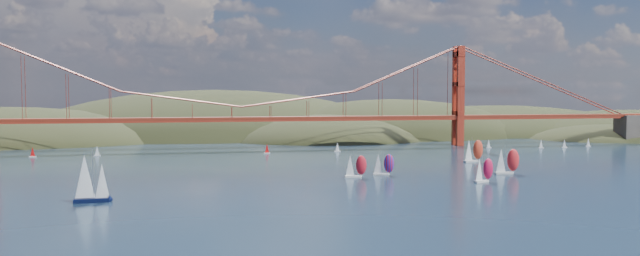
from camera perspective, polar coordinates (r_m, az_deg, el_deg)
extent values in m
plane|color=black|center=(149.60, -2.05, -8.24)|extent=(1200.00, 1200.00, 0.00)
ellipsoid|color=black|center=(447.29, -9.56, -2.69)|extent=(300.00, 180.00, 96.00)
ellipsoid|color=black|center=(437.78, 6.48, -2.33)|extent=(220.00, 140.00, 76.00)
ellipsoid|color=black|center=(395.49, 0.90, -2.21)|extent=(140.00, 110.00, 48.00)
ellipsoid|color=black|center=(490.47, 15.82, -1.50)|extent=(260.00, 160.00, 60.00)
ellipsoid|color=black|center=(502.51, 26.59, -1.45)|extent=(220.00, 150.00, 52.00)
ellipsoid|color=black|center=(443.27, 25.19, -1.47)|extent=(120.00, 90.00, 28.00)
cube|color=maroon|center=(325.78, -7.19, 0.87)|extent=(440.00, 7.00, 1.60)
cube|color=maroon|center=(325.83, -7.19, 0.66)|extent=(440.00, 7.00, 0.80)
cube|color=maroon|center=(354.99, 12.52, 2.88)|extent=(4.00, 8.50, 55.00)
cube|color=#4C443D|center=(415.02, 27.04, -0.04)|extent=(24.00, 12.00, 16.00)
cube|color=black|center=(181.19, -20.15, -6.22)|extent=(9.38, 3.14, 1.11)
cylinder|color=#99999E|center=(180.11, -20.05, -3.95)|extent=(0.14, 0.14, 13.36)
cone|color=white|center=(180.40, -20.72, -4.17)|extent=(5.48, 5.48, 11.75)
cone|color=white|center=(180.17, -19.30, -4.57)|extent=(3.91, 3.91, 9.35)
cube|color=white|center=(218.61, 3.02, -4.46)|extent=(5.51, 1.92, 0.65)
cylinder|color=#99999E|center=(218.10, 3.09, -3.32)|extent=(0.08, 0.08, 8.12)
cone|color=white|center=(217.93, 2.77, -3.43)|extent=(3.25, 3.25, 7.14)
ellipsoid|color=red|center=(218.63, 3.79, -3.41)|extent=(3.96, 2.66, 6.82)
cube|color=silver|center=(213.40, 14.54, -4.75)|extent=(5.70, 3.31, 0.66)
cylinder|color=#99999E|center=(213.02, 14.61, -3.56)|extent=(0.08, 0.08, 8.26)
cone|color=white|center=(212.17, 14.37, -3.70)|extent=(3.94, 3.94, 7.27)
ellipsoid|color=#C2123D|center=(215.04, 15.12, -3.61)|extent=(4.45, 3.58, 6.94)
cube|color=silver|center=(236.71, 16.46, -3.98)|extent=(6.49, 2.08, 0.77)
cylinder|color=#99999E|center=(236.25, 16.55, -2.72)|extent=(0.10, 0.10, 9.62)
cone|color=white|center=(235.67, 16.22, -2.85)|extent=(3.75, 3.75, 8.47)
ellipsoid|color=red|center=(237.68, 17.24, -2.81)|extent=(4.61, 3.02, 8.08)
cube|color=silver|center=(272.92, 13.64, -2.97)|extent=(6.80, 3.19, 0.79)
cylinder|color=#99999E|center=(272.59, 13.71, -1.85)|extent=(0.10, 0.10, 9.84)
cone|color=white|center=(271.72, 13.45, -1.97)|extent=(4.37, 4.37, 8.66)
ellipsoid|color=red|center=(274.63, 14.25, -1.93)|extent=(5.10, 3.80, 8.27)
cube|color=silver|center=(225.63, 5.58, -4.23)|extent=(5.53, 2.63, 0.64)
cylinder|color=#99999E|center=(225.12, 5.65, -3.14)|extent=(0.08, 0.08, 8.00)
cone|color=white|center=(225.08, 5.34, -3.24)|extent=(3.57, 3.57, 7.04)
ellipsoid|color=red|center=(225.38, 6.33, -3.23)|extent=(4.16, 3.11, 6.72)
cube|color=silver|center=(313.23, -24.79, -2.40)|extent=(3.00, 1.00, 0.50)
cone|color=red|center=(313.01, -24.80, -1.98)|extent=(2.00, 2.00, 4.20)
cube|color=silver|center=(308.30, -19.70, -2.38)|extent=(3.00, 1.00, 0.50)
cone|color=white|center=(308.08, -19.71, -1.94)|extent=(2.00, 2.00, 4.20)
cube|color=silver|center=(341.39, 15.16, -1.76)|extent=(3.00, 1.00, 0.50)
cone|color=white|center=(341.19, 15.16, -1.36)|extent=(2.00, 2.00, 4.20)
cube|color=silver|center=(348.88, 19.56, -1.73)|extent=(3.00, 1.00, 0.50)
cone|color=white|center=(348.68, 19.56, -1.34)|extent=(2.00, 2.00, 4.20)
cube|color=silver|center=(355.79, 21.44, -1.67)|extent=(3.00, 1.00, 0.50)
cone|color=white|center=(355.60, 21.44, -1.29)|extent=(2.00, 2.00, 4.20)
cube|color=silver|center=(369.18, 23.32, -1.54)|extent=(3.00, 1.00, 0.50)
cone|color=white|center=(369.00, 23.32, -1.17)|extent=(2.00, 2.00, 4.20)
cube|color=silver|center=(309.84, 1.60, -2.15)|extent=(3.00, 1.00, 0.50)
cone|color=white|center=(309.62, 1.60, -1.72)|extent=(2.00, 2.00, 4.20)
cube|color=silver|center=(302.16, -4.87, -2.30)|extent=(3.00, 1.00, 0.50)
cone|color=red|center=(301.94, -4.87, -1.86)|extent=(2.00, 2.00, 4.20)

